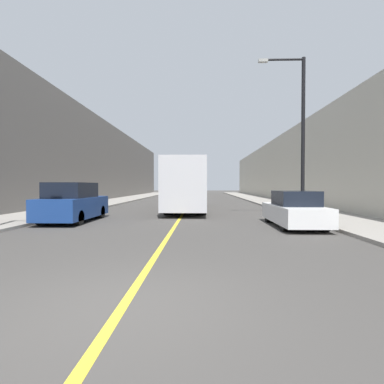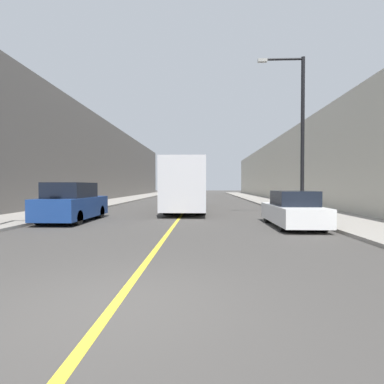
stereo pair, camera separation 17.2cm
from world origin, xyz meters
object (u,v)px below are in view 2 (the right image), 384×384
Objects in this scene: bus at (188,185)px; parked_suv_left at (72,203)px; car_right_near at (293,211)px; street_lamp_right at (299,127)px.

bus is 2.68× the size of parked_suv_left.
parked_suv_left is (-5.33, -7.50, -0.94)m from bus.
car_right_near is (10.33, -1.49, -0.19)m from parked_suv_left.
street_lamp_right reaches higher than bus.
street_lamp_right is at bearing 69.09° from car_right_near.
parked_suv_left is 12.47m from street_lamp_right.
bus is 1.48× the size of street_lamp_right.
parked_suv_left is at bearing -170.54° from street_lamp_right.
parked_suv_left is 0.55× the size of street_lamp_right.
bus reaches higher than car_right_near.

